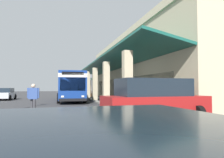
{
  "coord_description": "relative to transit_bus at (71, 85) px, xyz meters",
  "views": [
    {
      "loc": [
        23.26,
        -1.49,
        1.58
      ],
      "look_at": [
        1.36,
        4.3,
        2.48
      ],
      "focal_mm": 32.68,
      "sensor_mm": 36.0,
      "label": 1
    }
  ],
  "objects": [
    {
      "name": "potted_palm",
      "position": [
        -9.55,
        3.84,
        -1.11
      ],
      "size": [
        1.96,
        2.04,
        3.09
      ],
      "color": "brown",
      "rests_on": "ground"
    },
    {
      "name": "ground",
      "position": [
        0.79,
        8.08,
        -1.85
      ],
      "size": [
        120.0,
        120.0,
        0.0
      ],
      "primitive_type": "plane",
      "color": "#38383A"
    },
    {
      "name": "parked_suv_red",
      "position": [
        15.34,
        2.93,
        -0.84
      ],
      "size": [
        2.88,
        4.9,
        1.97
      ],
      "color": "maroon",
      "rests_on": "ground"
    },
    {
      "name": "parked_sedan_silver",
      "position": [
        -3.8,
        -7.79,
        -1.1
      ],
      "size": [
        4.41,
        2.04,
        1.47
      ],
      "color": "#B2B5BA",
      "rests_on": "ground"
    },
    {
      "name": "transit_bus",
      "position": [
        0.0,
        0.0,
        0.0
      ],
      "size": [
        11.27,
        3.02,
        3.34
      ],
      "color": "navy",
      "rests_on": "ground"
    },
    {
      "name": "plaza_building",
      "position": [
        0.36,
        12.2,
        1.97
      ],
      "size": [
        29.39,
        16.51,
        7.63
      ],
      "color": "#C6B793",
      "rests_on": "ground"
    },
    {
      "name": "pedestrian",
      "position": [
        11.28,
        -2.83,
        -0.84
      ],
      "size": [
        0.37,
        0.69,
        1.78
      ],
      "color": "#38383D",
      "rests_on": "ground"
    },
    {
      "name": "curb_strip",
      "position": [
        0.36,
        2.57,
        -1.79
      ],
      "size": [
        34.91,
        0.5,
        0.12
      ],
      "primitive_type": "cube",
      "color": "#9E998E",
      "rests_on": "ground"
    }
  ]
}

